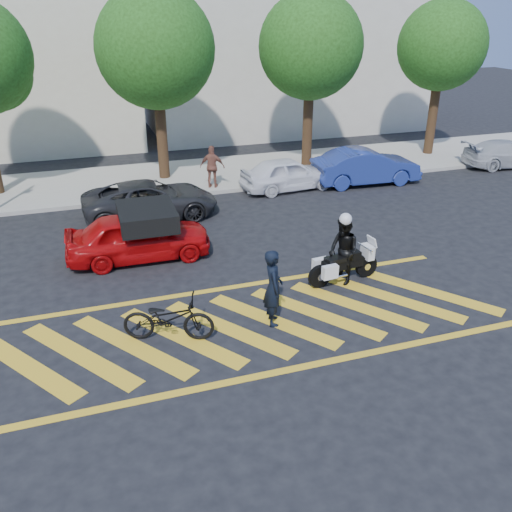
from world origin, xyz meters
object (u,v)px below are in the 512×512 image
object	(u,v)px
red_convertible	(138,236)
parked_mid_left	(150,200)
officer_bike	(273,287)
parked_mid_right	(288,174)
parked_right	(366,167)
officer_moto	(343,251)
police_motorcycle	(343,265)
bicycle	(168,318)
parked_far_right	(508,154)

from	to	relation	value
red_convertible	parked_mid_left	xyz separation A→B (m)	(0.83, 3.30, -0.06)
red_convertible	parked_mid_left	size ratio (longest dim) A/B	0.89
officer_bike	parked_mid_right	distance (m)	10.11
officer_bike	red_convertible	world-z (taller)	officer_bike
red_convertible	parked_mid_right	world-z (taller)	red_convertible
officer_bike	red_convertible	xyz separation A→B (m)	(-2.49, 4.57, -0.23)
red_convertible	parked_right	world-z (taller)	parked_right
officer_moto	police_motorcycle	bearing A→B (deg)	68.47
red_convertible	police_motorcycle	bearing A→B (deg)	-122.19
officer_moto	red_convertible	xyz separation A→B (m)	(-4.94, 3.23, -0.21)
parked_mid_left	officer_moto	bearing A→B (deg)	-147.72
police_motorcycle	parked_mid_right	world-z (taller)	parked_mid_right
bicycle	parked_mid_right	size ratio (longest dim) A/B	0.53
police_motorcycle	parked_mid_right	size ratio (longest dim) A/B	0.55
bicycle	parked_mid_left	xyz separation A→B (m)	(0.77, 7.79, 0.11)
parked_far_right	parked_right	bearing A→B (deg)	99.12
red_convertible	parked_far_right	bearing A→B (deg)	-73.92
officer_moto	parked_mid_right	bearing A→B (deg)	162.27
officer_moto	red_convertible	size ratio (longest dim) A/B	0.44
officer_bike	bicycle	xyz separation A→B (m)	(-2.43, 0.08, -0.40)
parked_far_right	bicycle	bearing A→B (deg)	125.08
officer_moto	parked_far_right	distance (m)	14.70
parked_mid_left	parked_far_right	world-z (taller)	parked_mid_left
police_motorcycle	parked_far_right	bearing A→B (deg)	26.18
officer_moto	parked_mid_right	xyz separation A→B (m)	(1.57, 7.93, -0.25)
parked_mid_left	parked_far_right	xyz separation A→B (m)	(16.49, 1.40, -0.04)
bicycle	officer_bike	bearing A→B (deg)	-72.40
officer_bike	bicycle	size ratio (longest dim) A/B	0.92
red_convertible	parked_mid_right	distance (m)	8.03
parked_right	parked_mid_right	bearing A→B (deg)	88.43
bicycle	parked_far_right	distance (m)	19.55
officer_moto	parked_right	world-z (taller)	officer_moto
red_convertible	parked_far_right	distance (m)	17.94
officer_bike	parked_far_right	xyz separation A→B (m)	(14.83, 9.27, -0.33)
parked_mid_left	parked_mid_right	size ratio (longest dim) A/B	1.20
parked_mid_right	parked_right	distance (m)	3.34
parked_mid_left	police_motorcycle	bearing A→B (deg)	-147.65
officer_moto	parked_mid_left	size ratio (longest dim) A/B	0.39
parked_mid_left	officer_bike	bearing A→B (deg)	-168.05
officer_bike	parked_mid_left	xyz separation A→B (m)	(-1.66, 7.87, -0.29)
police_motorcycle	officer_moto	world-z (taller)	officer_moto
officer_moto	parked_mid_left	bearing A→B (deg)	-154.26
parked_right	red_convertible	bearing A→B (deg)	117.32
bicycle	parked_mid_left	size ratio (longest dim) A/B	0.44
police_motorcycle	parked_mid_left	world-z (taller)	parked_mid_left
bicycle	parked_mid_right	world-z (taller)	parked_mid_right
police_motorcycle	parked_far_right	size ratio (longest dim) A/B	0.51
red_convertible	officer_bike	bearing A→B (deg)	-150.53
officer_bike	parked_far_right	size ratio (longest dim) A/B	0.45
officer_moto	red_convertible	distance (m)	5.91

